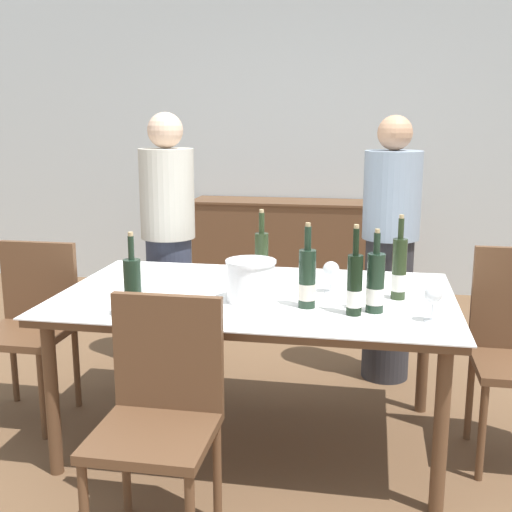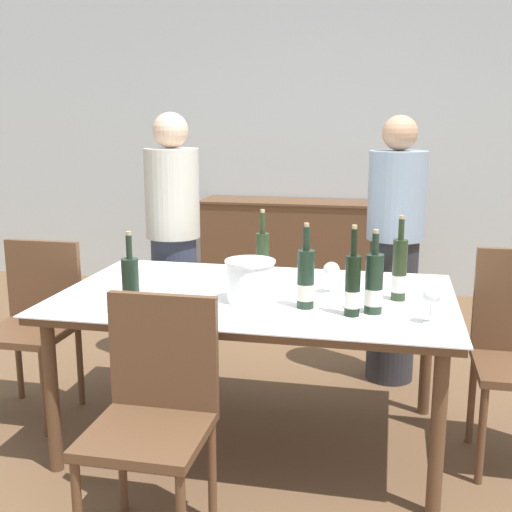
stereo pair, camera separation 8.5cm
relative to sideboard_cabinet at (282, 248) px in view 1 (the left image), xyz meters
The scene contains 18 objects.
ground_plane 2.69m from the sideboard_cabinet, 84.58° to the right, with size 12.00×12.00×0.00m, color brown.
back_wall 1.05m from the sideboard_cabinet, 49.05° to the left, with size 8.00×0.10×2.80m.
sideboard_cabinet is the anchor object (origin of this frame).
dining_table 2.67m from the sideboard_cabinet, 84.58° to the right, with size 1.82×1.11×0.74m.
ice_bucket 2.82m from the sideboard_cabinet, 84.86° to the right, with size 0.23×0.23×0.19m.
wine_bottle_0 2.98m from the sideboard_cabinet, 74.33° to the right, with size 0.08×0.08×0.36m.
wine_bottle_1 3.02m from the sideboard_cabinet, 76.19° to the right, with size 0.07×0.07×0.38m.
wine_bottle_2 2.91m from the sideboard_cabinet, 79.81° to the right, with size 0.08×0.08×0.37m.
wine_bottle_3 3.15m from the sideboard_cabinet, 93.20° to the right, with size 0.07×0.07×0.36m.
wine_bottle_4 2.81m from the sideboard_cabinet, 71.00° to the right, with size 0.07×0.07×0.39m.
wine_bottle_5 2.55m from the sideboard_cabinet, 84.15° to the right, with size 0.07×0.07×0.38m.
wine_glass_0 2.66m from the sideboard_cabinet, 76.96° to the right, with size 0.08×0.08×0.15m.
wine_glass_1 3.14m from the sideboard_cabinet, 70.73° to the right, with size 0.07×0.07×0.15m.
wine_glass_2 3.02m from the sideboard_cabinet, 93.95° to the right, with size 0.07×0.07×0.13m.
chair_left_end 2.74m from the sideboard_cabinet, 110.41° to the right, with size 0.42×0.42×0.91m.
chair_near_front 3.44m from the sideboard_cabinet, 89.32° to the right, with size 0.42×0.42×0.91m.
person_host 1.88m from the sideboard_cabinet, 104.27° to the right, with size 0.33×0.33×1.58m.
person_guest_left 1.99m from the sideboard_cabinet, 63.12° to the right, with size 0.33×0.33×1.56m.
Camera 1 is at (0.52, -2.85, 1.55)m, focal length 45.00 mm.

